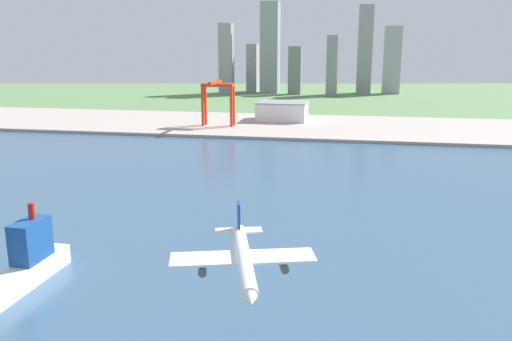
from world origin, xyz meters
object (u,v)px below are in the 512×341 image
(ferry_boat, at_px, (28,261))
(warehouse_main, at_px, (282,111))
(airplane_landing, at_px, (243,259))
(port_crane_red, at_px, (218,93))

(ferry_boat, bearing_deg, warehouse_main, 85.54)
(airplane_landing, xyz_separation_m, port_crane_red, (-97.03, 341.79, 2.47))
(airplane_landing, xyz_separation_m, warehouse_main, (-47.22, 388.27, -17.24))
(airplane_landing, bearing_deg, warehouse_main, 96.93)
(ferry_boat, bearing_deg, airplane_landing, -24.98)
(warehouse_main, bearing_deg, port_crane_red, -136.98)
(ferry_boat, xyz_separation_m, port_crane_red, (-22.23, 306.95, 23.87))
(port_crane_red, bearing_deg, airplane_landing, -74.15)
(airplane_landing, height_order, warehouse_main, airplane_landing)
(airplane_landing, height_order, ferry_boat, airplane_landing)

